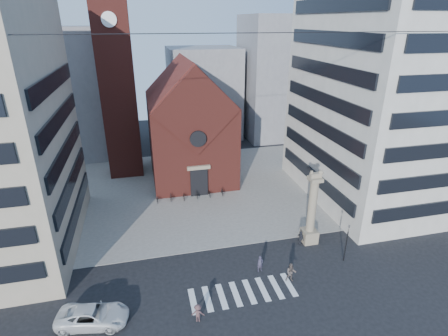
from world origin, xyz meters
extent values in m
plane|color=black|center=(0.00, 0.00, 0.00)|extent=(120.00, 120.00, 0.00)
cube|color=#9C978E|center=(0.00, 19.00, 0.03)|extent=(46.00, 30.00, 0.05)
cube|color=maroon|center=(0.00, 25.00, 6.00)|extent=(12.00, 16.00, 12.00)
cube|color=#5A211C|center=(0.00, 25.40, 12.00)|extent=(12.00, 15.40, 12.00)
cube|color=maroon|center=(0.00, 17.05, 12.00)|extent=(11.76, 0.50, 11.76)
cylinder|color=black|center=(0.00, 16.60, 8.50)|extent=(2.20, 0.30, 2.20)
cube|color=black|center=(0.00, 16.85, 2.00)|extent=(2.40, 0.30, 4.00)
cube|color=gray|center=(0.00, 16.80, 4.30)|extent=(3.20, 0.40, 0.50)
cube|color=maroon|center=(-10.00, 28.00, 15.00)|extent=(5.00, 5.00, 30.00)
cylinder|color=white|center=(-10.00, 25.40, 23.00)|extent=(2.00, 0.20, 2.00)
cube|color=beige|center=(24.00, 12.00, 16.00)|extent=(18.00, 22.00, 32.00)
cube|color=gray|center=(-20.00, 40.00, 11.00)|extent=(16.00, 14.00, 22.00)
cube|color=gray|center=(6.00, 45.00, 9.00)|extent=(14.00, 12.00, 18.00)
cube|color=gray|center=(22.00, 42.00, 12.00)|extent=(16.00, 14.00, 24.00)
cube|color=gray|center=(10.00, 3.00, 0.75)|extent=(1.60, 1.60, 1.50)
cylinder|color=gray|center=(10.00, 3.00, 4.50)|extent=(0.90, 0.90, 6.00)
cube|color=gray|center=(10.00, 3.00, 7.70)|extent=(1.30, 1.30, 0.40)
cube|color=gray|center=(10.00, 3.00, 8.10)|extent=(1.20, 0.50, 0.55)
sphere|color=gray|center=(10.55, 3.00, 8.35)|extent=(0.56, 0.56, 0.56)
cube|color=gray|center=(9.50, 3.00, 8.50)|extent=(0.25, 0.15, 0.35)
cylinder|color=black|center=(12.00, -1.00, 1.75)|extent=(0.12, 0.12, 3.50)
imported|color=black|center=(12.00, -1.00, 3.90)|extent=(0.13, 0.16, 0.80)
imported|color=silver|center=(-12.26, -3.51, 0.79)|extent=(6.08, 3.60, 1.58)
imported|color=#363145|center=(3.07, -0.49, 0.85)|extent=(0.67, 0.49, 1.70)
imported|color=#534843|center=(5.42, -2.54, 0.98)|extent=(1.13, 0.98, 1.97)
imported|color=#292B32|center=(8.81, 2.62, 0.85)|extent=(0.62, 1.06, 1.70)
imported|color=#533738|center=(-3.92, -5.24, 0.83)|extent=(1.20, 0.88, 1.66)
imported|color=black|center=(-5.90, 16.25, 0.46)|extent=(0.65, 1.59, 0.82)
imported|color=black|center=(-4.09, 16.25, 0.50)|extent=(0.53, 1.54, 0.91)
imported|color=black|center=(-2.27, 16.25, 0.46)|extent=(0.65, 1.59, 0.82)
imported|color=black|center=(-0.46, 16.25, 0.50)|extent=(0.53, 1.54, 0.91)
imported|color=black|center=(1.35, 16.25, 0.46)|extent=(0.65, 1.59, 0.82)
imported|color=black|center=(3.16, 16.25, 0.50)|extent=(0.53, 1.54, 0.91)
camera|label=1|loc=(-6.89, -26.76, 22.88)|focal=28.00mm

